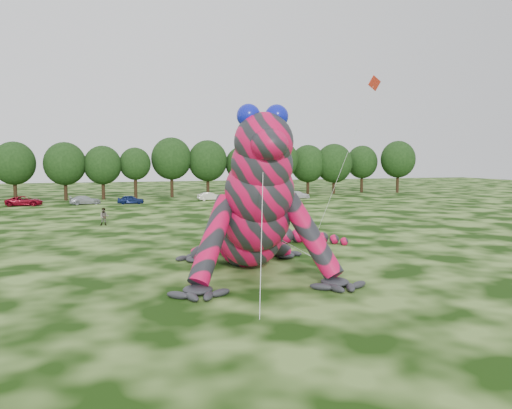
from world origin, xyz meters
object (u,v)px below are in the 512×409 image
at_px(tree_8, 103,173).
at_px(tree_11, 208,168).
at_px(inflatable_gecko, 246,189).
at_px(spectator_1, 104,217).
at_px(tree_16, 362,169).
at_px(tree_17, 398,167).
at_px(tree_12, 242,171).
at_px(car_6, 260,196).
at_px(tree_14, 308,169).
at_px(flying_kite, 370,94).
at_px(tree_7, 65,171).
at_px(tree_6, 14,172).
at_px(car_4, 131,200).
at_px(tree_13, 280,168).
at_px(spectator_2, 250,206).
at_px(tree_9, 135,173).
at_px(car_7, 297,195).
at_px(car_5, 210,196).
at_px(tree_15, 334,169).
at_px(spectator_3, 280,206).
at_px(car_2, 24,201).
at_px(car_3, 85,200).

distance_m(tree_8, tree_11, 18.05).
xyz_separation_m(inflatable_gecko, spectator_1, (-8.57, 22.50, -3.98)).
bearing_deg(tree_16, tree_17, -22.63).
xyz_separation_m(inflatable_gecko, tree_12, (15.79, 57.17, -0.41)).
bearing_deg(car_6, tree_14, -46.35).
bearing_deg(tree_17, flying_kite, -125.48).
bearing_deg(inflatable_gecko, tree_7, 109.26).
bearing_deg(tree_6, tree_8, 1.29).
relative_size(tree_12, car_4, 2.31).
relative_size(tree_13, spectator_2, 6.26).
distance_m(tree_8, tree_13, 31.36).
xyz_separation_m(tree_9, tree_13, (26.07, -0.22, 0.72)).
bearing_deg(tree_9, car_4, -97.78).
relative_size(tree_6, car_4, 2.44).
distance_m(car_7, spectator_1, 40.78).
bearing_deg(tree_14, tree_13, -165.85).
xyz_separation_m(flying_kite, tree_17, (34.50, 48.40, -7.15)).
height_order(tree_6, car_5, tree_6).
bearing_deg(flying_kite, car_4, 114.69).
bearing_deg(tree_16, spectator_1, -143.91).
height_order(car_5, car_7, car_5).
relative_size(inflatable_gecko, tree_8, 2.19).
bearing_deg(tree_14, spectator_2, -125.58).
bearing_deg(tree_15, spectator_3, -127.12).
bearing_deg(car_6, car_7, -72.37).
xyz_separation_m(car_2, car_5, (27.52, 1.01, -0.04)).
distance_m(tree_15, tree_17, 13.52).
relative_size(flying_kite, car_6, 2.67).
bearing_deg(spectator_2, spectator_3, 116.25).
distance_m(tree_8, tree_16, 49.72).
xyz_separation_m(tree_14, car_4, (-33.81, -11.74, -4.04)).
height_order(tree_7, spectator_3, tree_7).
bearing_deg(car_6, tree_16, -61.48).
bearing_deg(tree_7, tree_14, 2.52).
distance_m(tree_7, tree_9, 11.17).
xyz_separation_m(car_6, spectator_2, (-6.32, -15.84, 0.07)).
bearing_deg(inflatable_gecko, car_3, 108.11).
bearing_deg(car_6, tree_6, 77.48).
relative_size(tree_8, tree_9, 1.03).
relative_size(tree_14, tree_16, 1.00).
bearing_deg(car_6, tree_15, -57.10).
relative_size(car_2, spectator_3, 3.24).
distance_m(tree_9, tree_17, 50.89).
bearing_deg(tree_12, spectator_2, -103.48).
distance_m(tree_12, car_4, 23.34).
relative_size(car_3, spectator_3, 2.86).
relative_size(car_5, spectator_2, 2.50).
height_order(tree_13, tree_16, tree_13).
relative_size(tree_16, spectator_3, 6.00).
height_order(tree_13, car_6, tree_13).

